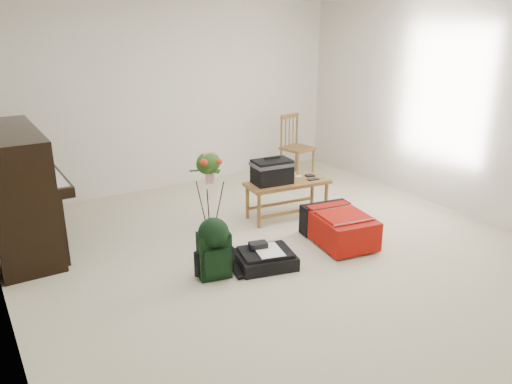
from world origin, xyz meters
TOP-DOWN VIEW (x-y plane):
  - floor at (0.00, 0.00)m, footprint 5.00×5.50m
  - wall_back at (0.00, 2.75)m, footprint 5.00×0.04m
  - wall_right at (2.50, 0.00)m, footprint 0.04×5.50m
  - piano at (-2.19, 1.60)m, footprint 0.71×1.50m
  - bench at (0.48, 0.90)m, footprint 1.03×0.50m
  - dining_chair at (1.69, 2.19)m, footprint 0.47×0.47m
  - red_suitcase at (0.65, 0.06)m, footprint 0.64×0.86m
  - black_duffel at (-0.29, -0.03)m, footprint 0.62×0.54m
  - green_backpack at (-0.80, 0.03)m, footprint 0.32×0.30m
  - flower_stand at (-0.53, 0.65)m, footprint 0.35×0.35m

SIDE VIEW (x-z plane):
  - floor at x=0.00m, z-range -0.01..0.01m
  - black_duffel at x=-0.29m, z-range -0.03..0.19m
  - red_suitcase at x=0.65m, z-range 0.01..0.35m
  - green_backpack at x=-0.80m, z-range 0.03..0.61m
  - dining_chair at x=1.69m, z-range -0.01..0.90m
  - flower_stand at x=-0.53m, z-range -0.01..1.03m
  - bench at x=0.48m, z-range 0.16..0.92m
  - piano at x=-2.19m, z-range -0.03..1.22m
  - wall_back at x=0.00m, z-range 0.00..2.50m
  - wall_right at x=2.50m, z-range 0.00..2.50m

